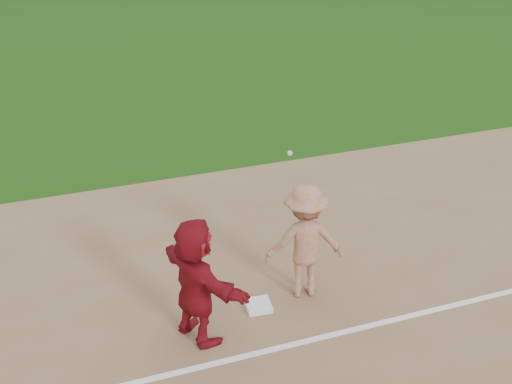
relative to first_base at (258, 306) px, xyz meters
name	(u,v)px	position (x,y,z in m)	size (l,w,h in m)	color
ground	(288,309)	(0.44, -0.16, -0.06)	(160.00, 160.00, 0.00)	#1A470D
foul_line	(309,340)	(0.44, -0.96, -0.04)	(60.00, 0.10, 0.01)	white
first_base	(258,306)	(0.00, 0.00, 0.00)	(0.38, 0.38, 0.09)	white
base_runner	(196,281)	(-1.03, -0.32, 0.92)	(1.79, 0.57, 1.93)	maroon
first_base_play	(305,241)	(0.81, 0.15, 0.91)	(1.35, 0.95, 2.49)	#939395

